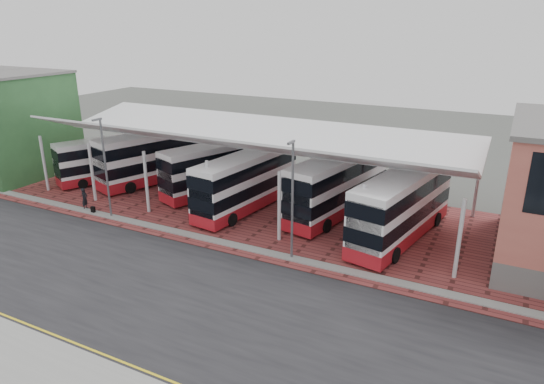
% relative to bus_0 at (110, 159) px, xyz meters
% --- Properties ---
extents(ground, '(140.00, 140.00, 0.00)m').
position_rel_bus_0_xyz_m(ground, '(21.10, -13.69, -2.13)').
color(ground, '#474944').
extents(road, '(120.00, 14.00, 0.02)m').
position_rel_bus_0_xyz_m(road, '(21.10, -14.69, -2.12)').
color(road, black).
rests_on(road, ground).
extents(forecourt, '(72.00, 16.00, 0.06)m').
position_rel_bus_0_xyz_m(forecourt, '(23.10, -0.69, -2.10)').
color(forecourt, brown).
rests_on(forecourt, ground).
extents(north_kerb, '(120.00, 0.80, 0.14)m').
position_rel_bus_0_xyz_m(north_kerb, '(21.10, -7.49, -2.06)').
color(north_kerb, gray).
rests_on(north_kerb, ground).
extents(yellow_line_near, '(120.00, 0.12, 0.01)m').
position_rel_bus_0_xyz_m(yellow_line_near, '(21.10, -20.69, -2.10)').
color(yellow_line_near, yellow).
rests_on(yellow_line_near, road).
extents(yellow_line_far, '(120.00, 0.12, 0.01)m').
position_rel_bus_0_xyz_m(yellow_line_far, '(21.10, -20.39, -2.10)').
color(yellow_line_far, yellow).
rests_on(yellow_line_far, road).
extents(canopy, '(37.00, 11.63, 7.07)m').
position_rel_bus_0_xyz_m(canopy, '(15.10, 0.25, 3.67)').
color(canopy, silver).
rests_on(canopy, ground).
extents(shop_green, '(6.40, 10.20, 10.22)m').
position_rel_bus_0_xyz_m(shop_green, '(-8.90, -2.71, 2.99)').
color(shop_green, '#316232').
rests_on(shop_green, ground).
extents(lamp_west, '(0.16, 0.90, 8.07)m').
position_rel_bus_0_xyz_m(lamp_west, '(7.10, -7.41, 2.23)').
color(lamp_west, slate).
rests_on(lamp_west, ground).
extents(lamp_east, '(0.16, 0.90, 8.07)m').
position_rel_bus_0_xyz_m(lamp_east, '(23.10, -7.41, 2.23)').
color(lamp_east, slate).
rests_on(lamp_east, ground).
extents(bus_0, '(6.46, 10.10, 4.16)m').
position_rel_bus_0_xyz_m(bus_0, '(0.00, 0.00, 0.00)').
color(bus_0, white).
rests_on(bus_0, forecourt).
extents(bus_1, '(6.49, 12.04, 4.87)m').
position_rel_bus_0_xyz_m(bus_1, '(4.55, 1.60, 0.35)').
color(bus_1, white).
rests_on(bus_1, forecourt).
extents(bus_2, '(6.32, 11.27, 4.57)m').
position_rel_bus_0_xyz_m(bus_2, '(11.64, 1.55, 0.20)').
color(bus_2, white).
rests_on(bus_2, forecourt).
extents(bus_3, '(4.02, 11.51, 4.65)m').
position_rel_bus_0_xyz_m(bus_3, '(15.96, -0.87, 0.24)').
color(bus_3, white).
rests_on(bus_3, forecourt).
extents(bus_4, '(4.93, 12.13, 4.88)m').
position_rel_bus_0_xyz_m(bus_4, '(23.08, 1.47, 0.36)').
color(bus_4, white).
rests_on(bus_4, forecourt).
extents(bus_5, '(4.92, 12.21, 4.91)m').
position_rel_bus_0_xyz_m(bus_5, '(28.76, -0.99, 0.37)').
color(bus_5, white).
rests_on(bus_5, forecourt).
extents(pedestrian, '(0.62, 0.77, 1.82)m').
position_rel_bus_0_xyz_m(pedestrian, '(3.95, -7.08, -1.15)').
color(pedestrian, black).
rests_on(pedestrian, forecourt).
extents(suitcase, '(0.32, 0.23, 0.56)m').
position_rel_bus_0_xyz_m(suitcase, '(5.24, -7.50, -1.79)').
color(suitcase, black).
rests_on(suitcase, forecourt).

